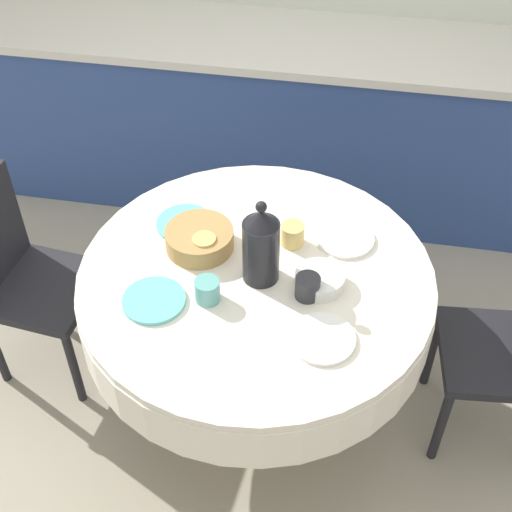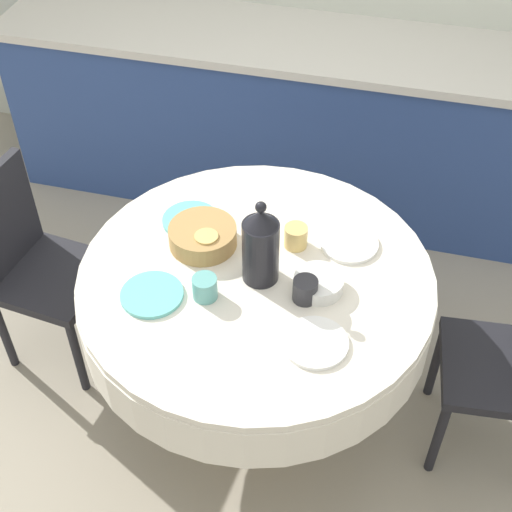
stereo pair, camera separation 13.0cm
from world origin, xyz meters
The scene contains 15 objects.
ground_plane centered at (0.00, 0.00, 0.00)m, with size 12.00×12.00×0.00m, color #9E937F.
kitchen_counter centered at (0.00, 1.41, 0.45)m, with size 3.24×0.64×0.91m.
dining_table centered at (0.00, 0.00, 0.64)m, with size 1.22×1.22×0.77m.
chair_right centered at (-0.94, 0.11, 0.49)m, with size 0.44×0.44×0.89m.
plate_near_left centered at (-0.30, -0.19, 0.77)m, with size 0.21×0.21×0.01m, color #60BCB7.
cup_near_left centered at (-0.13, -0.14, 0.81)m, with size 0.08×0.08×0.08m, color #5BA39E.
plate_near_right centered at (0.25, -0.25, 0.77)m, with size 0.21×0.21×0.01m, color white.
cup_near_right centered at (0.18, -0.07, 0.81)m, with size 0.08×0.08×0.08m, color #28282D.
plate_far_left centered at (-0.30, 0.20, 0.77)m, with size 0.21×0.21×0.01m, color #60BCB7.
cup_far_left centered at (-0.19, 0.05, 0.81)m, with size 0.08×0.08×0.08m, color #DBB766.
plate_far_right centered at (0.28, 0.22, 0.77)m, with size 0.21×0.21×0.01m, color white.
cup_far_right centered at (0.10, 0.17, 0.81)m, with size 0.08×0.08×0.08m, color #DBB766.
coffee_carafe centered at (0.02, -0.01, 0.91)m, with size 0.12×0.12×0.32m.
bread_basket centered at (-0.22, 0.09, 0.80)m, with size 0.24×0.24×0.07m, color #AD844C.
fruit_bowl centered at (0.22, -0.02, 0.79)m, with size 0.17×0.17×0.05m, color silver.
Camera 1 is at (0.30, -1.66, 2.47)m, focal length 50.00 mm.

